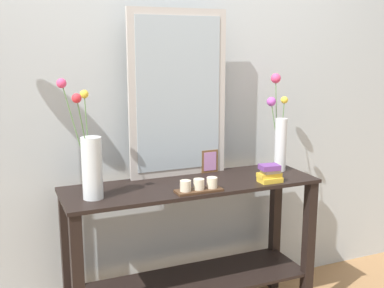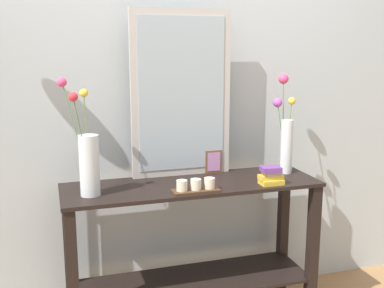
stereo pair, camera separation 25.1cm
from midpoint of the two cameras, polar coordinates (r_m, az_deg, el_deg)
The scene contains 8 objects.
wall_back at distance 2.78m, azimuth -5.32°, elevation 7.18°, with size 6.40×0.08×2.70m, color #B2BCC1.
console_table at distance 2.67m, azimuth -2.74°, elevation -11.30°, with size 1.39×0.43×0.84m.
mirror_leaning at distance 2.64m, azimuth -4.41°, elevation 5.99°, with size 0.57×0.03×0.93m.
tall_vase_left at distance 2.35m, azimuth -15.22°, elevation -2.10°, with size 0.18×0.21×0.58m.
vase_right at distance 2.81m, azimuth 8.05°, elevation 1.40°, with size 0.15×0.17×0.57m.
candle_tray at distance 2.41m, azimuth -2.16°, elevation -5.18°, with size 0.24×0.09×0.07m.
picture_frame_small at distance 2.76m, azimuth -0.45°, elevation -2.12°, with size 0.10×0.01×0.13m.
book_stack at distance 2.59m, azimuth 6.67°, elevation -3.63°, with size 0.13×0.09×0.10m.
Camera 1 is at (-0.96, -2.26, 1.57)m, focal length 44.07 mm.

